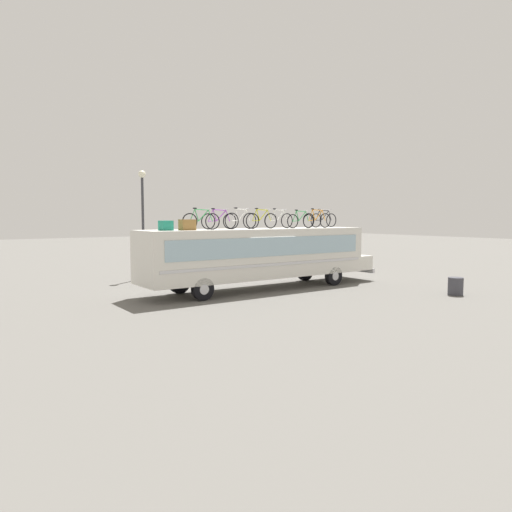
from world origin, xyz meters
TOP-DOWN VIEW (x-y plane):
  - ground_plane at (0.00, 0.00)m, footprint 120.00×120.00m
  - bus at (0.17, 0.00)m, footprint 12.41×2.48m
  - luggage_bag_1 at (-4.65, -0.18)m, footprint 0.45×0.50m
  - luggage_bag_2 at (-3.78, -0.34)m, footprint 0.60×0.45m
  - rooftop_bicycle_1 at (-3.08, -0.25)m, footprint 1.78×0.44m
  - rooftop_bicycle_2 at (-1.98, 0.15)m, footprint 1.79×0.44m
  - rooftop_bicycle_3 at (-0.96, -0.03)m, footprint 1.69×0.44m
  - rooftop_bicycle_4 at (0.16, -0.06)m, footprint 1.75×0.44m
  - rooftop_bicycle_5 at (1.25, 0.03)m, footprint 1.69×0.44m
  - rooftop_bicycle_6 at (2.24, -0.40)m, footprint 1.66×0.44m
  - rooftop_bicycle_7 at (3.30, -0.40)m, footprint 1.83×0.44m
  - rooftop_bicycle_8 at (4.42, 0.31)m, footprint 1.80×0.44m
  - trash_bin at (6.08, -6.20)m, footprint 0.63×0.63m
  - street_lamp at (-2.85, 6.75)m, footprint 0.40×0.40m

SIDE VIEW (x-z plane):
  - ground_plane at x=0.00m, z-range 0.00..0.00m
  - trash_bin at x=6.08m, z-range 0.00..0.76m
  - bus at x=0.17m, z-range 0.26..3.09m
  - luggage_bag_1 at x=-4.65m, z-range 2.83..3.22m
  - luggage_bag_2 at x=-3.78m, z-range 2.83..3.27m
  - rooftop_bicycle_6 at x=2.24m, z-range 2.75..3.65m
  - rooftop_bicycle_2 at x=-1.98m, z-range 2.75..3.68m
  - rooftop_bicycle_1 at x=-3.08m, z-range 2.75..3.68m
  - rooftop_bicycle_5 at x=1.25m, z-range 2.74..3.70m
  - rooftop_bicycle_4 at x=0.16m, z-range 2.74..3.70m
  - rooftop_bicycle_8 at x=4.42m, z-range 2.74..3.70m
  - rooftop_bicycle_7 at x=3.30m, z-range 2.74..3.71m
  - rooftop_bicycle_3 at x=-0.96m, z-range 2.74..3.71m
  - street_lamp at x=-2.85m, z-range 0.90..6.76m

